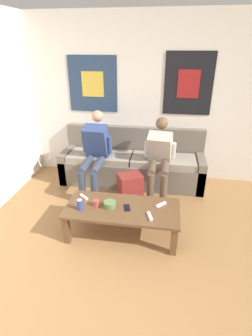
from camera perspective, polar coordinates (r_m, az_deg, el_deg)
The scene contains 14 objects.
ground_plane at distance 2.64m, azimuth -4.06°, elevation -27.02°, with size 18.00×18.00×0.00m, color #9E7042.
wall_back at distance 4.30m, azimuth 3.47°, elevation 14.48°, with size 10.00×0.07×2.55m.
couch at distance 4.30m, azimuth 1.35°, elevation 0.74°, with size 2.28×0.67×0.87m.
coffee_table at distance 3.10m, azimuth -0.82°, elevation -9.46°, with size 1.32×0.60×0.38m.
person_seated_adult at distance 3.94m, azimuth -6.84°, elevation 3.64°, with size 0.47×0.95×1.19m.
person_seated_teen at distance 3.84m, azimuth 7.29°, elevation 2.59°, with size 0.47×0.90×1.12m.
backpack at distance 3.68m, azimuth 0.93°, elevation -5.00°, with size 0.40×0.38×0.47m.
ceramic_bowl at distance 3.06m, azimuth -3.54°, elevation -7.82°, with size 0.15×0.15×0.07m.
pillar_candle at distance 3.09m, azimuth -6.50°, elevation -7.58°, with size 0.07×0.07×0.09m.
drink_can_blue at distance 3.05m, azimuth -10.02°, elevation -7.85°, with size 0.07×0.07×0.12m.
game_controller_near_left at distance 2.92m, azimuth 5.22°, elevation -10.40°, with size 0.08×0.15×0.03m.
game_controller_near_right at distance 3.12m, azimuth 7.65°, elevation -7.88°, with size 0.12×0.13×0.03m.
game_controller_far_center at distance 3.28m, azimuth -9.17°, elevation -6.23°, with size 0.13×0.12×0.03m.
cell_phone at distance 3.05m, azimuth 0.22°, elevation -8.63°, with size 0.10×0.15×0.01m.
Camera 1 is at (0.42, -1.56, 2.09)m, focal length 28.00 mm.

